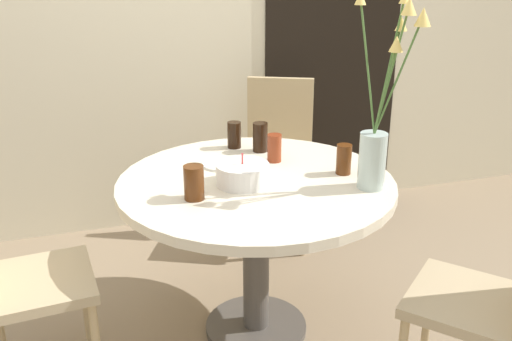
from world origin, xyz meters
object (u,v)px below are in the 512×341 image
object	(u,v)px
chair_far_back	(11,269)
birthday_cake	(243,174)
side_plate	(223,164)
drink_glass_4	(194,183)
drink_glass_1	(260,137)
drink_glass_3	(344,159)
chair_near_front	(496,289)
drink_glass_0	(274,148)
chair_right_flank	(278,150)
flower_vase	(379,127)
drink_glass_2	(234,135)

from	to	relation	value
chair_far_back	birthday_cake	xyz separation A→B (m)	(0.89, 0.06, 0.24)
birthday_cake	side_plate	distance (m)	0.24
drink_glass_4	drink_glass_1	bearing A→B (deg)	48.02
birthday_cake	drink_glass_4	size ratio (longest dim) A/B	1.62
chair_far_back	side_plate	xyz separation A→B (m)	(0.87, 0.29, 0.20)
chair_far_back	drink_glass_1	world-z (taller)	chair_far_back
drink_glass_3	drink_glass_4	bearing A→B (deg)	-173.74
chair_near_front	drink_glass_4	bearing A→B (deg)	-74.85
birthday_cake	side_plate	world-z (taller)	birthday_cake
drink_glass_0	chair_right_flank	bearing A→B (deg)	69.04
chair_far_back	drink_glass_3	xyz separation A→B (m)	(1.33, 0.04, 0.26)
chair_right_flank	chair_far_back	world-z (taller)	same
chair_right_flank	drink_glass_4	size ratio (longest dim) A/B	7.09
drink_glass_3	drink_glass_4	size ratio (longest dim) A/B	0.96
chair_far_back	drink_glass_1	bearing A→B (deg)	-73.87
chair_near_front	drink_glass_1	bearing A→B (deg)	-105.54
chair_right_flank	drink_glass_1	distance (m)	0.66
drink_glass_3	drink_glass_0	bearing A→B (deg)	134.75
chair_far_back	side_plate	size ratio (longest dim) A/B	5.06
flower_vase	drink_glass_4	xyz separation A→B (m)	(-0.70, 0.11, -0.19)
chair_near_front	drink_glass_3	bearing A→B (deg)	-110.17
chair_right_flank	drink_glass_2	world-z (taller)	chair_right_flank
chair_near_front	drink_glass_2	world-z (taller)	chair_near_front
chair_right_flank	chair_near_front	distance (m)	1.61
chair_near_front	drink_glass_3	size ratio (longest dim) A/B	7.37
side_plate	flower_vase	bearing A→B (deg)	-40.67
chair_far_back	side_plate	world-z (taller)	chair_far_back
drink_glass_2	drink_glass_3	size ratio (longest dim) A/B	0.99
drink_glass_0	drink_glass_2	bearing A→B (deg)	116.87
drink_glass_0	drink_glass_2	world-z (taller)	drink_glass_2
drink_glass_0	drink_glass_4	bearing A→B (deg)	-144.62
drink_glass_3	side_plate	bearing A→B (deg)	151.20
birthday_cake	drink_glass_2	distance (m)	0.46
chair_near_front	drink_glass_4	distance (m)	1.13
chair_near_front	birthday_cake	xyz separation A→B (m)	(-0.69, 0.70, 0.24)
flower_vase	drink_glass_1	size ratio (longest dim) A/B	5.45
chair_far_back	drink_glass_4	world-z (taller)	chair_far_back
chair_right_flank	birthday_cake	bearing A→B (deg)	-92.66
drink_glass_3	drink_glass_4	world-z (taller)	drink_glass_4
chair_near_front	drink_glass_4	size ratio (longest dim) A/B	7.09
side_plate	drink_glass_2	xyz separation A→B (m)	(0.11, 0.21, 0.06)
chair_far_back	flower_vase	size ratio (longest dim) A/B	1.26
drink_glass_2	drink_glass_4	distance (m)	0.62
chair_near_front	flower_vase	size ratio (longest dim) A/B	1.26
birthday_cake	chair_near_front	bearing A→B (deg)	-45.08
drink_glass_0	drink_glass_3	distance (m)	0.32
chair_right_flank	drink_glass_3	size ratio (longest dim) A/B	7.37
chair_right_flank	chair_near_front	size ratio (longest dim) A/B	1.00
drink_glass_2	chair_right_flank	bearing A→B (deg)	49.61
drink_glass_3	chair_right_flank	bearing A→B (deg)	87.79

